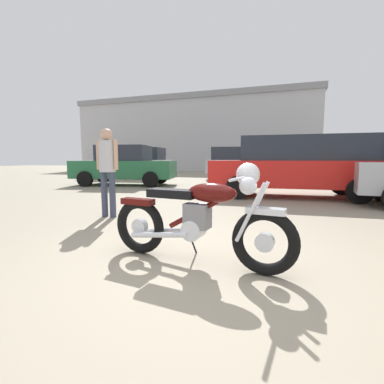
# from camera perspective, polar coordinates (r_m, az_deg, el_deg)

# --- Properties ---
(ground_plane) EXTENTS (80.00, 80.00, 0.00)m
(ground_plane) POSITION_cam_1_polar(r_m,az_deg,el_deg) (2.80, 1.08, -16.32)
(ground_plane) COLOR gray
(vintage_motorcycle) EXTENTS (2.06, 0.72, 1.07)m
(vintage_motorcycle) POSITION_cam_1_polar(r_m,az_deg,el_deg) (2.91, 1.93, -5.24)
(vintage_motorcycle) COLOR black
(vintage_motorcycle) RESTS_ON ground_plane
(bystander) EXTENTS (0.46, 0.30, 1.66)m
(bystander) POSITION_cam_1_polar(r_m,az_deg,el_deg) (5.44, -17.03, 5.64)
(bystander) COLOR #383D51
(bystander) RESTS_ON ground_plane
(silver_sedan_mid) EXTENTS (4.76, 2.09, 1.74)m
(silver_sedan_mid) POSITION_cam_1_polar(r_m,az_deg,el_deg) (8.57, 20.91, 5.27)
(silver_sedan_mid) COLOR black
(silver_sedan_mid) RESTS_ON ground_plane
(white_estate_far) EXTENTS (4.76, 2.10, 1.74)m
(white_estate_far) POSITION_cam_1_polar(r_m,az_deg,el_deg) (16.35, -12.77, 6.05)
(white_estate_far) COLOR black
(white_estate_far) RESTS_ON ground_plane
(blue_hatchback_right) EXTENTS (4.82, 2.24, 1.74)m
(blue_hatchback_right) POSITION_cam_1_polar(r_m,az_deg,el_deg) (15.34, 11.46, 6.04)
(blue_hatchback_right) COLOR black
(blue_hatchback_right) RESTS_ON ground_plane
(dark_sedan_left) EXTENTS (4.37, 2.28, 1.67)m
(dark_sedan_left) POSITION_cam_1_polar(r_m,az_deg,el_deg) (12.14, -13.69, 5.34)
(dark_sedan_left) COLOR black
(dark_sedan_left) RESTS_ON ground_plane
(industrial_building) EXTENTS (24.05, 15.16, 6.92)m
(industrial_building) POSITION_cam_1_polar(r_m,az_deg,el_deg) (31.42, 2.57, 11.09)
(industrial_building) COLOR #B2B2B7
(industrial_building) RESTS_ON ground_plane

